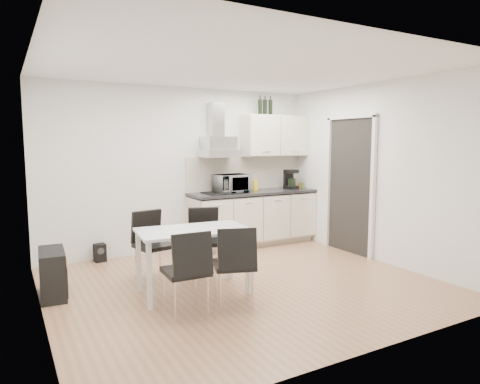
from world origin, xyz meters
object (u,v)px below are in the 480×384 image
(dining_table, at_px, (193,237))
(guitar_amp, at_px, (52,273))
(floor_speaker, at_px, (100,253))
(chair_far_right, at_px, (205,243))
(chair_near_left, at_px, (186,272))
(chair_near_right, at_px, (234,266))
(chair_far_left, at_px, (154,247))
(kitchenette, at_px, (254,196))

(dining_table, bearing_deg, guitar_amp, 161.36)
(floor_speaker, bearing_deg, chair_far_right, -58.06)
(chair_near_left, height_order, guitar_amp, chair_near_left)
(floor_speaker, bearing_deg, chair_near_right, -75.93)
(chair_far_right, height_order, floor_speaker, chair_far_right)
(dining_table, relative_size, guitar_amp, 2.01)
(chair_near_left, xyz_separation_m, floor_speaker, (-0.37, 2.42, -0.31))
(chair_near_right, bearing_deg, floor_speaker, 128.44)
(chair_far_left, height_order, floor_speaker, chair_far_left)
(kitchenette, xyz_separation_m, chair_near_right, (-1.63, -2.29, -0.39))
(dining_table, relative_size, chair_near_right, 1.50)
(kitchenette, distance_m, chair_near_right, 2.84)
(chair_far_right, relative_size, chair_near_right, 1.00)
(kitchenette, relative_size, chair_near_left, 2.86)
(kitchenette, height_order, floor_speaker, kitchenette)
(chair_near_left, height_order, chair_near_right, same)
(dining_table, relative_size, chair_far_left, 1.50)
(kitchenette, bearing_deg, chair_near_left, -133.79)
(dining_table, bearing_deg, chair_far_right, 59.44)
(dining_table, height_order, floor_speaker, dining_table)
(chair_near_left, height_order, floor_speaker, chair_near_left)
(chair_far_right, distance_m, guitar_amp, 1.83)
(chair_near_left, bearing_deg, dining_table, 61.89)
(chair_far_left, xyz_separation_m, floor_speaker, (-0.43, 1.24, -0.31))
(chair_far_right, bearing_deg, guitar_amp, 14.18)
(dining_table, xyz_separation_m, chair_far_right, (0.37, 0.50, -0.22))
(chair_near_right, height_order, floor_speaker, chair_near_right)
(chair_far_left, relative_size, chair_near_right, 1.00)
(dining_table, height_order, chair_near_left, chair_near_left)
(chair_far_left, relative_size, chair_far_right, 1.00)
(chair_near_left, distance_m, guitar_amp, 1.66)
(chair_far_left, distance_m, chair_near_left, 1.19)
(guitar_amp, bearing_deg, dining_table, -20.80)
(chair_near_left, relative_size, floor_speaker, 3.34)
(chair_far_right, height_order, chair_near_right, same)
(chair_far_left, height_order, guitar_amp, chair_far_left)
(chair_far_left, relative_size, chair_near_left, 1.00)
(dining_table, relative_size, floor_speaker, 5.00)
(chair_near_right, relative_size, guitar_amp, 1.34)
(dining_table, height_order, chair_far_left, chair_far_left)
(chair_far_left, bearing_deg, chair_far_right, 158.01)
(chair_near_left, bearing_deg, guitar_amp, 134.80)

